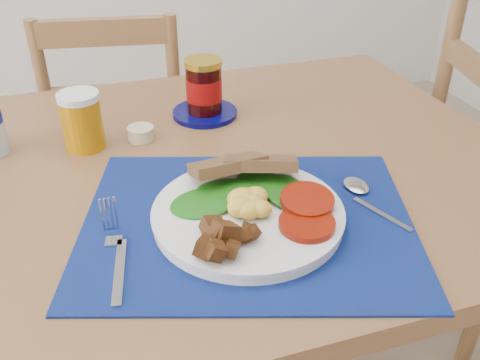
{
  "coord_description": "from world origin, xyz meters",
  "views": [
    {
      "loc": [
        -0.08,
        -0.63,
        1.25
      ],
      "look_at": [
        0.13,
        0.05,
        0.8
      ],
      "focal_mm": 40.0,
      "sensor_mm": 36.0,
      "label": 1
    }
  ],
  "objects_px": {
    "juice_glass": "(82,122)",
    "jam_on_saucer": "(204,91)",
    "breakfast_plate": "(245,212)",
    "chair_far": "(119,121)"
  },
  "relations": [
    {
      "from": "breakfast_plate",
      "to": "juice_glass",
      "type": "bearing_deg",
      "value": 127.01
    },
    {
      "from": "juice_glass",
      "to": "jam_on_saucer",
      "type": "relative_size",
      "value": 0.76
    },
    {
      "from": "juice_glass",
      "to": "breakfast_plate",
      "type": "bearing_deg",
      "value": -57.01
    },
    {
      "from": "breakfast_plate",
      "to": "juice_glass",
      "type": "xyz_separation_m",
      "value": [
        -0.22,
        0.33,
        0.03
      ]
    },
    {
      "from": "juice_glass",
      "to": "jam_on_saucer",
      "type": "height_order",
      "value": "jam_on_saucer"
    },
    {
      "from": "chair_far",
      "to": "jam_on_saucer",
      "type": "xyz_separation_m",
      "value": [
        0.15,
        -0.45,
        0.26
      ]
    },
    {
      "from": "breakfast_plate",
      "to": "jam_on_saucer",
      "type": "distance_m",
      "value": 0.4
    },
    {
      "from": "juice_glass",
      "to": "jam_on_saucer",
      "type": "distance_m",
      "value": 0.27
    },
    {
      "from": "juice_glass",
      "to": "jam_on_saucer",
      "type": "xyz_separation_m",
      "value": [
        0.26,
        0.07,
        0.0
      ]
    },
    {
      "from": "chair_far",
      "to": "breakfast_plate",
      "type": "height_order",
      "value": "chair_far"
    }
  ]
}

